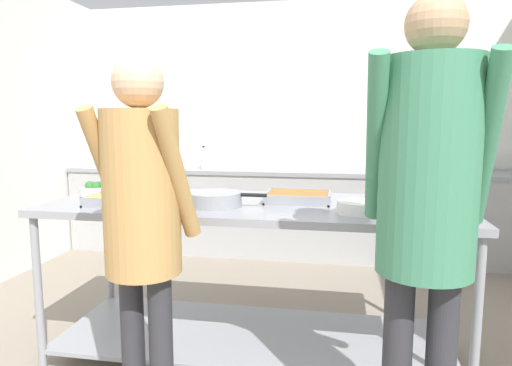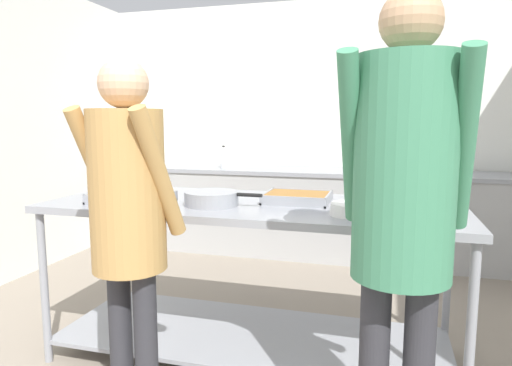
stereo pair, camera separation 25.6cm
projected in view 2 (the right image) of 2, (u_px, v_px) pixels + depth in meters
wall_rear at (312, 126)px, 4.97m from camera, size 4.74×0.06×2.65m
back_counter at (305, 212)px, 4.74m from camera, size 4.58×0.65×0.89m
serving_counter at (251, 254)px, 2.64m from camera, size 2.33×0.88×0.92m
broccoli_bowl at (104, 187)px, 2.94m from camera, size 0.19×0.19×0.09m
serving_tray_vegetables at (131, 198)px, 2.61m from camera, size 0.44×0.28×0.05m
sauce_pan at (212, 198)px, 2.51m from camera, size 0.44×0.30×0.08m
serving_tray_roast at (297, 198)px, 2.61m from camera, size 0.37×0.31×0.05m
plate_stack at (353, 209)px, 2.25m from camera, size 0.23×0.23×0.06m
serving_tray_greens at (421, 204)px, 2.42m from camera, size 0.38×0.33×0.05m
guest_serving_left at (128, 206)px, 1.96m from camera, size 0.46×0.38×1.65m
guest_serving_right at (403, 195)px, 1.58m from camera, size 0.46×0.37×1.82m
water_bottle at (224, 158)px, 4.82m from camera, size 0.07×0.07×0.24m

